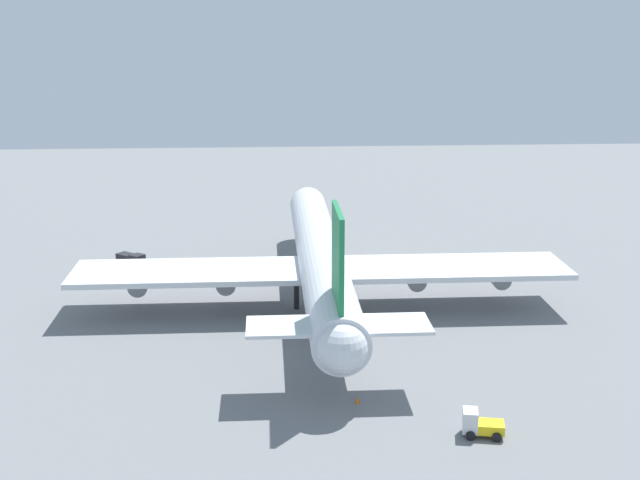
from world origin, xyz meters
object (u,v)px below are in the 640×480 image
(safety_cone_nose, at_px, (314,238))
(safety_cone_tail, at_px, (357,400))
(cargo_airplane, at_px, (320,258))
(fuel_truck, at_px, (480,424))
(cargo_loader, at_px, (131,259))

(safety_cone_nose, height_order, safety_cone_tail, safety_cone_nose)
(cargo_airplane, xyz_separation_m, fuel_truck, (-38.86, -12.02, -4.91))
(fuel_truck, xyz_separation_m, safety_cone_nose, (71.41, 10.97, -0.72))
(fuel_truck, height_order, safety_cone_tail, fuel_truck)
(cargo_loader, bearing_deg, cargo_airplane, -123.90)
(cargo_airplane, relative_size, safety_cone_nose, 86.28)
(cargo_airplane, bearing_deg, cargo_loader, 56.10)
(cargo_airplane, height_order, cargo_loader, cargo_airplane)
(fuel_truck, distance_m, safety_cone_tail, 12.76)
(cargo_loader, height_order, fuel_truck, fuel_truck)
(cargo_loader, distance_m, safety_cone_tail, 58.18)
(safety_cone_tail, bearing_deg, safety_cone_nose, 0.54)
(cargo_airplane, relative_size, fuel_truck, 17.58)
(cargo_airplane, bearing_deg, safety_cone_nose, -1.85)
(cargo_loader, relative_size, safety_cone_nose, 5.88)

